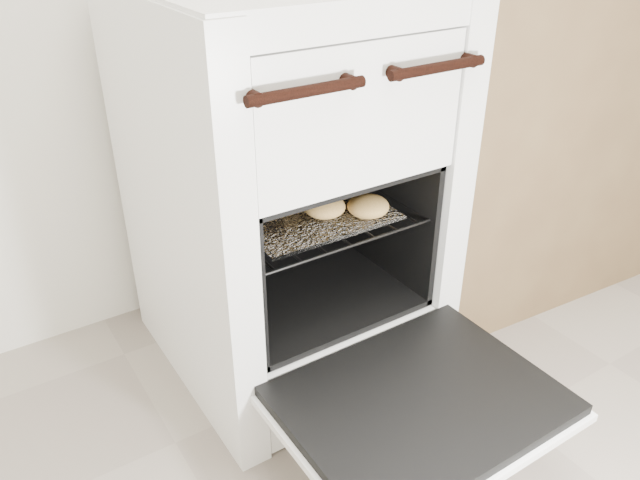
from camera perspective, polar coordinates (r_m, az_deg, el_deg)
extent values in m
cube|color=white|center=(1.41, -3.37, 4.55)|extent=(0.57, 0.61, 0.87)
cylinder|color=black|center=(0.97, -1.17, 13.46)|extent=(0.21, 0.02, 0.02)
cylinder|color=black|center=(1.13, 10.73, 15.23)|extent=(0.21, 0.02, 0.02)
cube|color=black|center=(1.21, 9.13, -14.29)|extent=(0.49, 0.38, 0.02)
cube|color=white|center=(1.22, 9.06, -14.87)|extent=(0.51, 0.40, 0.02)
cylinder|color=black|center=(1.28, -9.58, 0.54)|extent=(0.01, 0.40, 0.01)
cylinder|color=black|center=(1.46, 5.10, 4.72)|extent=(0.01, 0.40, 0.01)
cylinder|color=black|center=(1.22, 2.92, -0.54)|extent=(0.41, 0.01, 0.01)
cylinder|color=black|center=(1.51, -5.53, 5.48)|extent=(0.41, 0.01, 0.01)
cylinder|color=black|center=(1.29, -8.24, 0.93)|extent=(0.01, 0.38, 0.01)
cylinder|color=black|center=(1.31, -6.00, 1.58)|extent=(0.01, 0.38, 0.01)
cylinder|color=black|center=(1.33, -3.84, 2.20)|extent=(0.01, 0.38, 0.01)
cylinder|color=black|center=(1.36, -1.75, 2.80)|extent=(0.01, 0.38, 0.01)
cylinder|color=black|center=(1.38, 0.26, 3.37)|extent=(0.01, 0.38, 0.01)
cylinder|color=black|center=(1.41, 2.20, 3.91)|extent=(0.01, 0.38, 0.01)
cylinder|color=black|center=(1.44, 4.06, 4.43)|extent=(0.01, 0.38, 0.01)
cube|color=silver|center=(1.34, -1.33, 2.71)|extent=(0.32, 0.28, 0.01)
ellipsoid|color=tan|center=(1.35, -2.58, 4.25)|extent=(0.13, 0.13, 0.05)
ellipsoid|color=tan|center=(1.38, 1.26, 4.84)|extent=(0.12, 0.12, 0.05)
ellipsoid|color=tan|center=(1.30, 0.42, 3.08)|extent=(0.12, 0.12, 0.04)
ellipsoid|color=tan|center=(1.34, -6.24, 3.60)|extent=(0.12, 0.12, 0.04)
ellipsoid|color=tan|center=(1.43, 1.09, 5.69)|extent=(0.11, 0.11, 0.05)
ellipsoid|color=tan|center=(1.41, 1.52, 4.99)|extent=(0.09, 0.09, 0.04)
ellipsoid|color=tan|center=(1.30, 4.42, 3.11)|extent=(0.12, 0.12, 0.04)
cube|color=brown|center=(1.87, 16.78, 9.39)|extent=(0.89, 0.63, 0.85)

